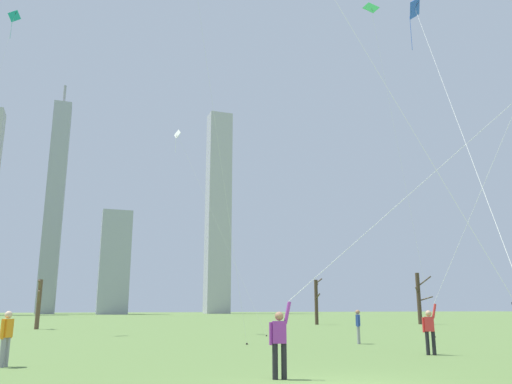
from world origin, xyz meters
The scene contains 15 objects.
kite_flyer_far_back_blue centered at (3.59, -0.82, 3.58)m, with size 6.48×10.40×15.96m.
kite_flyer_midfield_left_pink centered at (4.35, 1.60, 4.96)m, with size 5.15×7.06×19.55m.
kite_flyer_foreground_right_yellow centered at (7.98, 5.47, 3.45)m, with size 6.90×4.44×17.16m.
kite_flyer_midfield_right_purple centered at (0.42, 1.74, 2.10)m, with size 9.74×1.76×9.75m.
bystander_strolling_midfield centered at (-7.54, 7.14, 0.90)m, with size 0.33×0.47×1.62m.
bystander_watching_nearby centered at (7.60, 12.24, 0.90)m, with size 0.36×0.44×1.62m.
distant_kite_drifting_right_teal centered at (-11.63, 28.31, 21.26)m, with size 2.50×3.32×23.95m.
distant_kite_drifting_left_green centered at (11.97, 15.69, 19.58)m, with size 3.52×0.58×21.92m.
distant_kite_high_overhead_white centered at (1.33, 24.71, 12.65)m, with size 5.26×5.64×14.73m.
bare_tree_left_of_center centered at (29.75, 36.36, 2.79)m, with size 1.72×1.48×5.45m.
bare_tree_center centered at (18.75, 39.06, 2.46)m, with size 1.31×2.13×4.85m.
bare_tree_right_of_center centered at (-8.23, 36.28, 2.21)m, with size 0.40×2.58×4.04m.
skyline_squat_block centered at (37.03, 144.36, 32.51)m, with size 7.41×5.60×65.03m.
skyline_slender_spire centered at (-12.28, 149.92, 31.87)m, with size 5.08×7.84×70.39m.
skyline_wide_slab centered at (5.02, 134.64, 14.13)m, with size 8.11×5.46×28.26m.
Camera 1 is at (-5.84, -10.17, 1.71)m, focal length 35.49 mm.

